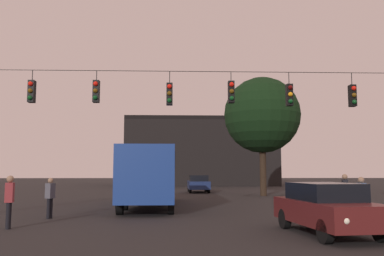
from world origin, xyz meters
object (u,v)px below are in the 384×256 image
(pedestrian_crossing_center, at_px, (362,197))
(tree_left_silhouette, at_px, (262,115))
(city_bus, at_px, (150,171))
(pedestrian_crossing_left, at_px, (345,191))
(pedestrian_crossing_right, at_px, (9,198))
(car_near_right, at_px, (327,207))
(pedestrian_near_bus, at_px, (50,196))
(car_far_left, at_px, (198,183))

(pedestrian_crossing_center, distance_m, tree_left_silhouette, 17.11)
(city_bus, xyz_separation_m, pedestrian_crossing_left, (8.90, -4.30, -0.87))
(city_bus, bearing_deg, pedestrian_crossing_center, -41.66)
(pedestrian_crossing_left, bearing_deg, pedestrian_crossing_center, -102.21)
(city_bus, bearing_deg, pedestrian_crossing_right, -115.54)
(pedestrian_crossing_center, bearing_deg, city_bus, 138.34)
(pedestrian_crossing_left, bearing_deg, car_near_right, -117.37)
(pedestrian_crossing_center, xyz_separation_m, pedestrian_near_bus, (-11.86, 1.77, -0.04))
(pedestrian_crossing_right, bearing_deg, pedestrian_crossing_left, 17.85)
(car_near_right, bearing_deg, car_far_left, 96.15)
(car_near_right, height_order, car_far_left, same)
(pedestrian_near_bus, bearing_deg, pedestrian_crossing_right, -98.36)
(city_bus, relative_size, pedestrian_crossing_center, 6.63)
(pedestrian_crossing_center, bearing_deg, pedestrian_crossing_left, 77.79)
(city_bus, xyz_separation_m, car_near_right, (5.94, -10.00, -1.07))
(city_bus, height_order, car_far_left, city_bus)
(city_bus, xyz_separation_m, pedestrian_near_bus, (-3.62, -5.57, -0.96))
(car_far_left, relative_size, tree_left_silhouette, 0.47)
(car_far_left, bearing_deg, pedestrian_near_bus, -109.33)
(pedestrian_near_bus, distance_m, tree_left_silhouette, 19.36)
(tree_left_silhouette, bearing_deg, pedestrian_crossing_center, -89.30)
(car_near_right, relative_size, pedestrian_crossing_left, 2.56)
(pedestrian_crossing_left, distance_m, tree_left_silhouette, 14.26)
(pedestrian_near_bus, bearing_deg, city_bus, 56.97)
(city_bus, distance_m, car_far_left, 14.67)
(car_near_right, xyz_separation_m, pedestrian_near_bus, (-9.56, 4.43, 0.11))
(pedestrian_crossing_right, xyz_separation_m, pedestrian_near_bus, (0.43, 2.90, -0.08))
(tree_left_silhouette, bearing_deg, pedestrian_crossing_right, -124.77)
(pedestrian_crossing_center, bearing_deg, car_far_left, 102.82)
(car_far_left, height_order, pedestrian_crossing_center, pedestrian_crossing_center)
(tree_left_silhouette, bearing_deg, pedestrian_near_bus, -128.78)
(car_near_right, relative_size, pedestrian_crossing_center, 2.69)
(city_bus, distance_m, pedestrian_crossing_center, 11.07)
(pedestrian_near_bus, bearing_deg, pedestrian_crossing_left, 5.80)
(car_far_left, height_order, tree_left_silhouette, tree_left_silhouette)
(pedestrian_crossing_right, height_order, pedestrian_near_bus, pedestrian_crossing_right)
(car_near_right, height_order, tree_left_silhouette, tree_left_silhouette)
(city_bus, height_order, pedestrian_crossing_center, city_bus)
(pedestrian_crossing_center, relative_size, pedestrian_near_bus, 1.04)
(pedestrian_crossing_left, relative_size, pedestrian_crossing_center, 1.05)
(tree_left_silhouette, bearing_deg, city_bus, -131.96)
(pedestrian_near_bus, xyz_separation_m, tree_left_silhouette, (11.66, 14.51, 5.32))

